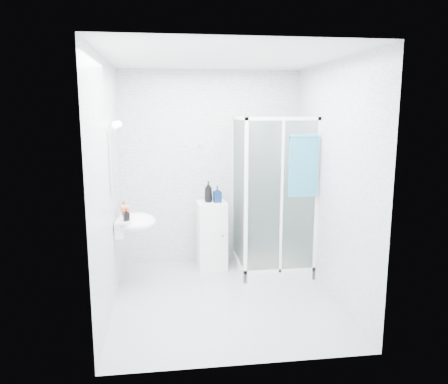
{
  "coord_description": "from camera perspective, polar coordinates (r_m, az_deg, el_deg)",
  "views": [
    {
      "loc": [
        -0.61,
        -4.53,
        2.07
      ],
      "look_at": [
        0.05,
        0.35,
        1.15
      ],
      "focal_mm": 35.0,
      "sensor_mm": 36.0,
      "label": 1
    }
  ],
  "objects": [
    {
      "name": "storage_cabinet",
      "position": [
        5.81,
        -1.6,
        -5.64
      ],
      "size": [
        0.39,
        0.41,
        0.9
      ],
      "rotation": [
        0.0,
        0.0,
        0.05
      ],
      "color": "white",
      "rests_on": "ground"
    },
    {
      "name": "vanity_lights",
      "position": [
        5.01,
        -13.87,
        8.56
      ],
      "size": [
        0.1,
        0.4,
        0.08
      ],
      "color": "silver",
      "rests_on": "room"
    },
    {
      "name": "wall_hooks",
      "position": [
        5.82,
        -4.15,
        6.11
      ],
      "size": [
        0.23,
        0.06,
        0.03
      ],
      "color": "silver",
      "rests_on": "room"
    },
    {
      "name": "room",
      "position": [
        4.64,
        -0.03,
        1.02
      ],
      "size": [
        2.4,
        2.6,
        2.6
      ],
      "color": "silver",
      "rests_on": "ground"
    },
    {
      "name": "soap_dispenser_black",
      "position": [
        4.97,
        -12.64,
        -2.91
      ],
      "size": [
        0.08,
        0.08,
        0.14
      ],
      "primitive_type": "imported",
      "rotation": [
        0.0,
        0.0,
        0.27
      ],
      "color": "black",
      "rests_on": "wall_basin"
    },
    {
      "name": "wall_basin",
      "position": [
        5.16,
        -11.67,
        -3.95
      ],
      "size": [
        0.46,
        0.56,
        0.35
      ],
      "color": "white",
      "rests_on": "ground"
    },
    {
      "name": "shampoo_bottle_b",
      "position": [
        5.66,
        -0.88,
        -0.29
      ],
      "size": [
        0.11,
        0.12,
        0.21
      ],
      "primitive_type": "imported",
      "rotation": [
        0.0,
        0.0,
        0.2
      ],
      "color": "#0D2150",
      "rests_on": "storage_cabinet"
    },
    {
      "name": "shower_enclosure",
      "position": [
        5.69,
        5.66,
        -6.06
      ],
      "size": [
        0.9,
        0.95,
        2.0
      ],
      "color": "white",
      "rests_on": "ground"
    },
    {
      "name": "mirror",
      "position": [
        5.05,
        -14.22,
        3.77
      ],
      "size": [
        0.02,
        0.6,
        0.7
      ],
      "primitive_type": "cube",
      "color": "white",
      "rests_on": "room"
    },
    {
      "name": "hand_towel",
      "position": [
        5.19,
        10.32,
        3.58
      ],
      "size": [
        0.34,
        0.05,
        0.73
      ],
      "color": "teal",
      "rests_on": "shower_enclosure"
    },
    {
      "name": "soap_dispenser_orange",
      "position": [
        5.3,
        -12.94,
        -1.96
      ],
      "size": [
        0.17,
        0.17,
        0.16
      ],
      "primitive_type": "imported",
      "rotation": [
        0.0,
        0.0,
        0.44
      ],
      "color": "red",
      "rests_on": "wall_basin"
    },
    {
      "name": "shampoo_bottle_a",
      "position": [
        5.67,
        -2.06,
        0.04
      ],
      "size": [
        0.12,
        0.12,
        0.28
      ],
      "primitive_type": "imported",
      "rotation": [
        0.0,
        0.0,
        0.17
      ],
      "color": "black",
      "rests_on": "storage_cabinet"
    }
  ]
}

